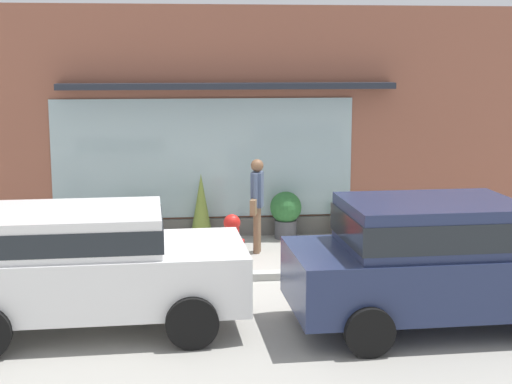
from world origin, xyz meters
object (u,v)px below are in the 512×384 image
Objects in this scene: pedestrian_with_handbag at (257,199)px; parked_car_white at (88,261)px; parked_car_navy at (438,257)px; potted_plant_near_hydrant at (141,225)px; fire_hydrant at (232,238)px; potted_plant_corner_tall at (286,212)px; potted_plant_window_left at (201,208)px; potted_plant_doorstep at (340,218)px.

pedestrian_with_handbag is 4.59m from parked_car_white.
parked_car_navy is 5.24× the size of potted_plant_near_hydrant.
fire_hydrant is 3.81m from parked_car_white.
potted_plant_corner_tall is 0.71× the size of potted_plant_window_left.
potted_plant_window_left reaches higher than potted_plant_corner_tall.
potted_plant_near_hydrant is (-2.87, -0.28, -0.13)m from potted_plant_corner_tall.
pedestrian_with_handbag is at bearing 113.82° from parked_car_navy.
fire_hydrant is 0.21× the size of parked_car_white.
fire_hydrant is 1.00m from pedestrian_with_handbag.
parked_car_navy is at bearing -54.86° from fire_hydrant.
pedestrian_with_handbag is (0.51, 0.63, 0.58)m from fire_hydrant.
parked_car_white is at bearing 172.84° from parked_car_navy.
parked_car_navy is (4.67, -0.46, 0.04)m from parked_car_white.
potted_plant_doorstep is (1.83, 1.14, -0.65)m from pedestrian_with_handbag.
fire_hydrant is 2.94m from potted_plant_doorstep.
potted_plant_near_hydrant is at bearing -174.36° from potted_plant_corner_tall.
potted_plant_corner_tall reaches higher than potted_plant_near_hydrant.
fire_hydrant is 0.92× the size of potted_plant_corner_tall.
parked_car_white reaches higher than fire_hydrant.
potted_plant_corner_tall is at bearing 5.64° from potted_plant_near_hydrant.
potted_plant_doorstep is at bearing 4.70° from potted_plant_near_hydrant.
potted_plant_doorstep is at bearing 45.41° from parked_car_white.
pedestrian_with_handbag is 4.62m from parked_car_navy.
parked_car_white is at bearing -125.17° from fire_hydrant.
potted_plant_corner_tall is at bearing 102.04° from parked_car_navy.
parked_car_white is (-2.18, -3.09, 0.48)m from fire_hydrant.
potted_plant_window_left is (-0.98, 1.19, -0.39)m from pedestrian_with_handbag.
parked_car_navy is at bearing -61.08° from potted_plant_window_left.
pedestrian_with_handbag reaches higher than parked_car_white.
potted_plant_window_left is (1.71, 4.91, -0.29)m from parked_car_white.
potted_plant_near_hydrant reaches higher than potted_plant_doorstep.
potted_plant_corner_tall is at bearing 54.82° from fire_hydrant.
potted_plant_corner_tall is at bearing -177.74° from potted_plant_doorstep.
parked_car_navy is 4.43× the size of potted_plant_corner_tall.
pedestrian_with_handbag is at bearing 50.95° from fire_hydrant.
potted_plant_near_hydrant is (-1.65, 1.45, -0.04)m from fire_hydrant.
potted_plant_window_left is at bearing 17.57° from potted_plant_near_hydrant.
parked_car_navy is 6.51m from potted_plant_near_hydrant.
pedestrian_with_handbag is 1.59m from potted_plant_window_left.
parked_car_white reaches higher than potted_plant_window_left.
parked_car_white is 5.91m from potted_plant_corner_tall.
potted_plant_near_hydrant is (-4.14, 4.99, -0.57)m from parked_car_navy.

